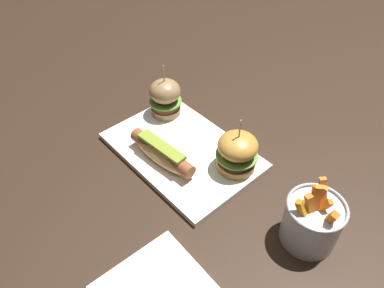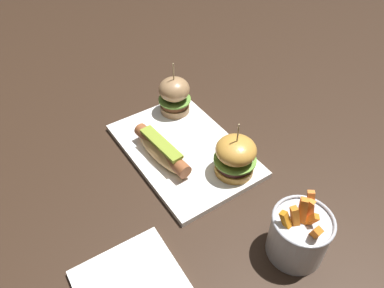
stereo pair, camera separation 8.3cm
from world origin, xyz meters
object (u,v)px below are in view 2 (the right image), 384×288
platter_main (184,150)px  slider_left (174,95)px  hot_dog (162,151)px  fries_bucket (299,234)px  slider_right (235,156)px

platter_main → slider_left: slider_left is taller
hot_dog → fries_bucket: (0.33, 0.09, 0.01)m
slider_left → slider_right: size_ratio=1.05×
fries_bucket → hot_dog: bearing=-165.4°
slider_left → fries_bucket: bearing=-3.8°
hot_dog → slider_left: slider_left is taller
slider_left → fries_bucket: slider_left is taller
platter_main → fries_bucket: (0.33, 0.03, 0.05)m
platter_main → slider_left: bearing=156.0°
platter_main → slider_right: 0.14m
hot_dog → slider_left: size_ratio=1.29×
slider_right → fries_bucket: bearing=-6.7°
hot_dog → slider_left: (-0.13, 0.12, 0.03)m
fries_bucket → slider_left: bearing=176.2°
platter_main → slider_right: (0.12, 0.05, 0.05)m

